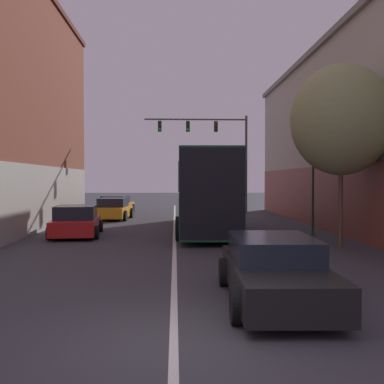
{
  "coord_description": "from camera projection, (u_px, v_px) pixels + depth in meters",
  "views": [
    {
      "loc": [
        0.02,
        -6.78,
        2.5
      ],
      "look_at": [
        0.8,
        13.82,
        1.94
      ],
      "focal_mm": 42.0,
      "sensor_mm": 36.0,
      "label": 1
    }
  ],
  "objects": [
    {
      "name": "ground_plane",
      "position": [
        174.0,
        344.0,
        6.84
      ],
      "size": [
        160.0,
        160.0,
        0.0
      ],
      "primitive_type": "plane",
      "color": "#38383D"
    },
    {
      "name": "street_lamp",
      "position": [
        313.0,
        181.0,
        20.05
      ],
      "size": [
        0.31,
        0.31,
        4.25
      ],
      "color": "#233323",
      "rests_on": "ground_plane"
    },
    {
      "name": "lane_center_line",
      "position": [
        175.0,
        230.0,
        22.25
      ],
      "size": [
        0.14,
        42.85,
        0.01
      ],
      "color": "silver",
      "rests_on": "ground_plane"
    },
    {
      "name": "parked_car_left_far",
      "position": [
        114.0,
        209.0,
        28.28
      ],
      "size": [
        2.24,
        4.01,
        1.36
      ],
      "rotation": [
        0.0,
        0.0,
        1.51
      ],
      "color": "orange",
      "rests_on": "ground_plane"
    },
    {
      "name": "street_tree_near",
      "position": [
        341.0,
        120.0,
        16.49
      ],
      "size": [
        3.73,
        3.35,
        6.76
      ],
      "color": "brown",
      "rests_on": "ground_plane"
    },
    {
      "name": "bus",
      "position": [
        206.0,
        188.0,
        21.86
      ],
      "size": [
        3.02,
        11.31,
        3.75
      ],
      "rotation": [
        0.0,
        0.0,
        1.54
      ],
      "color": "#145133",
      "rests_on": "ground_plane"
    },
    {
      "name": "parked_car_left_near",
      "position": [
        116.0,
        205.0,
        33.69
      ],
      "size": [
        2.49,
        4.74,
        1.3
      ],
      "rotation": [
        0.0,
        0.0,
        1.46
      ],
      "color": "orange",
      "rests_on": "ground_plane"
    },
    {
      "name": "traffic_signal_gantry",
      "position": [
        214.0,
        141.0,
        33.61
      ],
      "size": [
        7.72,
        0.36,
        7.32
      ],
      "color": "#514C47",
      "rests_on": "ground_plane"
    },
    {
      "name": "hatchback_foreground",
      "position": [
        274.0,
        270.0,
        9.22
      ],
      "size": [
        2.18,
        4.61,
        1.31
      ],
      "rotation": [
        0.0,
        0.0,
        1.54
      ],
      "color": "black",
      "rests_on": "ground_plane"
    },
    {
      "name": "parked_car_left_mid",
      "position": [
        77.0,
        221.0,
        20.01
      ],
      "size": [
        2.42,
        4.5,
        1.36
      ],
      "rotation": [
        0.0,
        0.0,
        1.67
      ],
      "color": "red",
      "rests_on": "ground_plane"
    }
  ]
}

